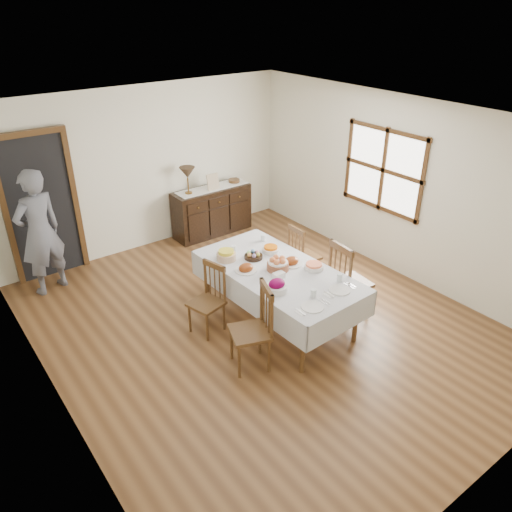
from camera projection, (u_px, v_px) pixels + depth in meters
ground at (261, 324)px, 6.45m from camera, size 6.00×6.00×0.00m
room_shell at (230, 198)px, 5.90m from camera, size 5.02×6.02×2.65m
dining_table at (278, 276)px, 6.21m from camera, size 1.21×2.24×0.76m
chair_left_near at (254, 327)px, 5.51m from camera, size 0.54×0.54×1.02m
chair_left_far at (209, 298)px, 6.14m from camera, size 0.45×0.45×0.90m
chair_right_near at (347, 280)px, 6.37m from camera, size 0.49×0.49×1.08m
chair_right_far at (302, 254)px, 7.18m from camera, size 0.40×0.40×0.90m
sideboard at (212, 211)px, 8.71m from camera, size 1.38×0.50×0.83m
person at (39, 229)px, 6.76m from camera, size 0.69×0.54×1.92m
bread_basket at (278, 264)px, 6.13m from camera, size 0.27×0.27×0.17m
egg_basket at (253, 256)px, 6.42m from camera, size 0.24×0.24×0.10m
ham_platter_a at (246, 268)px, 6.13m from camera, size 0.28×0.28×0.11m
ham_platter_b at (292, 262)px, 6.29m from camera, size 0.29×0.29×0.11m
beet_bowl at (277, 286)px, 5.70m from camera, size 0.25×0.25×0.15m
carrot_bowl at (271, 249)px, 6.57m from camera, size 0.23×0.23×0.09m
pineapple_bowl at (226, 255)px, 6.38m from camera, size 0.25×0.25×0.13m
casserole_dish at (314, 266)px, 6.17m from camera, size 0.24×0.24×0.08m
butter_dish at (279, 275)px, 5.98m from camera, size 0.14×0.10×0.07m
setting_left at (312, 302)px, 5.48m from camera, size 0.42×0.31×0.10m
setting_right at (339, 286)px, 5.79m from camera, size 0.42×0.31×0.10m
glass_far_a at (234, 249)px, 6.55m from camera, size 0.07×0.07×0.10m
glass_far_b at (263, 238)px, 6.86m from camera, size 0.07×0.07×0.09m
runner at (212, 188)px, 8.54m from camera, size 1.30×0.35×0.01m
table_lamp at (187, 173)px, 8.13m from camera, size 0.26×0.26×0.46m
picture_frame at (213, 182)px, 8.40m from camera, size 0.22×0.08×0.28m
deco_bowl at (234, 181)px, 8.77m from camera, size 0.20×0.20×0.06m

